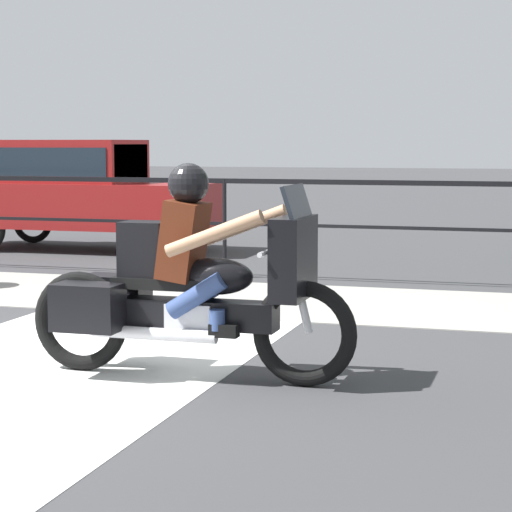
# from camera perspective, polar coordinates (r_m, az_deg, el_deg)

# --- Properties ---
(ground_plane) EXTENTS (120.00, 120.00, 0.00)m
(ground_plane) POSITION_cam_1_polar(r_m,az_deg,el_deg) (7.95, -13.16, -5.84)
(ground_plane) COLOR #38383A
(sidewalk_band) EXTENTS (44.00, 2.40, 0.01)m
(sidewalk_band) POSITION_cam_1_polar(r_m,az_deg,el_deg) (10.98, -4.32, -2.28)
(sidewalk_band) COLOR #99968E
(sidewalk_band) RESTS_ON ground
(crosswalk_band) EXTENTS (2.67, 6.00, 0.01)m
(crosswalk_band) POSITION_cam_1_polar(r_m,az_deg,el_deg) (7.62, -11.70, -6.32)
(crosswalk_band) COLOR silver
(crosswalk_band) RESTS_ON ground
(fence_railing) EXTENTS (36.00, 0.05, 1.24)m
(fence_railing) POSITION_cam_1_polar(r_m,az_deg,el_deg) (12.31, -1.81, 3.22)
(fence_railing) COLOR black
(fence_railing) RESTS_ON ground
(motorcycle) EXTENTS (2.44, 0.76, 1.53)m
(motorcycle) POSITION_cam_1_polar(r_m,az_deg,el_deg) (7.08, -3.94, -1.64)
(motorcycle) COLOR black
(motorcycle) RESTS_ON ground
(parked_car) EXTENTS (4.21, 1.62, 1.72)m
(parked_car) POSITION_cam_1_polar(r_m,az_deg,el_deg) (15.89, -10.22, 3.87)
(parked_car) COLOR maroon
(parked_car) RESTS_ON ground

